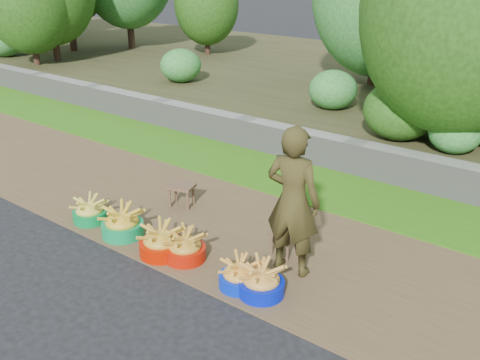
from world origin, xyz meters
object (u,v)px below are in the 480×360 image
Objects in this scene: basin_b at (122,224)px; basin_e at (240,276)px; vendor_woman at (293,201)px; basin_f at (261,282)px; basin_a at (90,212)px; basin_d at (185,248)px; basin_c at (161,242)px; stool_left at (181,189)px; stool_right at (284,239)px.

basin_e is (1.89, -0.01, -0.03)m from basin_b.
basin_e is at bearing 61.05° from vendor_woman.
vendor_woman is at bearing 91.09° from basin_f.
basin_a is 1.70m from basin_d.
vendor_woman is at bearing 15.86° from basin_b.
basin_c is 1.17× the size of basin_e.
stool_left is (-1.89, 1.11, 0.12)m from basin_e.
stool_right is at bearing 87.77° from basin_e.
stool_right is (1.19, 0.87, 0.07)m from basin_c.
basin_f is at bearing 5.49° from basin_e.
basin_a reaches higher than stool_left.
stool_right is at bearing -8.09° from stool_left.
basin_f is at bearing 2.35° from basin_c.
basin_a is at bearing -178.10° from basin_d.
basin_a is 1.31× the size of stool_right.
basin_b is 2.35m from vendor_woman.
basin_c is at bearing -178.39° from basin_e.
basin_d is at bearing -139.10° from stool_right.
basin_d is 1.44m from vendor_woman.
stool_left is at bearing 90.01° from basin_b.
basin_e is at bearing -174.51° from basin_f.
basin_c is 1.47m from stool_right.
basin_e is at bearing -4.17° from basin_d.
basin_f is at bearing -73.57° from stool_right.
stool_left is at bearing 59.17° from basin_a.
basin_a is at bearing -120.83° from stool_left.
basin_c is 1.08× the size of basin_d.
basin_a is at bearing -162.24° from stool_right.
stool_left is (-0.74, 1.14, 0.10)m from basin_c.
stool_right is (-0.24, 0.81, 0.08)m from basin_f.
vendor_woman is at bearing 12.26° from basin_a.
basin_a is 1.40m from basin_c.
stool_right is at bearing 36.08° from basin_c.
vendor_woman reaches higher than stool_right.
basin_b is at bearing -89.99° from stool_left.
basin_f is (1.43, 0.06, -0.01)m from basin_c.
basin_b is at bearing -176.82° from basin_d.
basin_b is 1.52× the size of stool_right.
basin_f is 0.85m from stool_right.
basin_a is 2.72m from stool_right.
basin_f is 1.40× the size of stool_right.
vendor_woman reaches higher than basin_a.
basin_b is at bearing 179.85° from basin_e.
stool_right is at bearing 23.28° from basin_b.
basin_e is at bearing -30.32° from stool_left.
basin_c is 1.16m from basin_e.
basin_a is 0.94× the size of basin_d.
basin_f is (2.17, 0.02, -0.01)m from basin_b.
basin_c is 1.36m from stool_left.
basin_d is at bearing 3.18° from basin_b.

